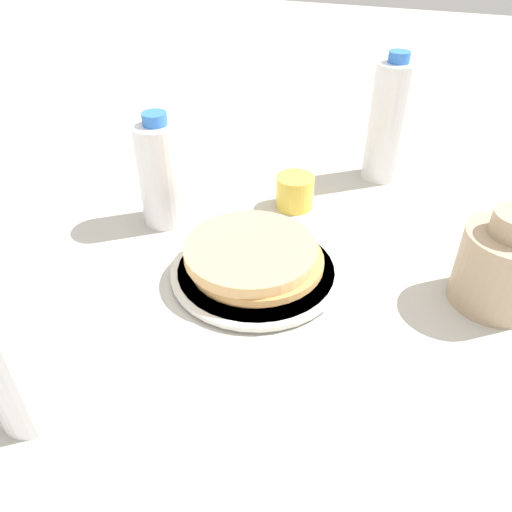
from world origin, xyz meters
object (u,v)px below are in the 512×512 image
object	(u,v)px
water_bottle_mid	(161,174)
water_bottle_far	(9,349)
cream_jug	(503,265)
water_bottle_near	(389,122)
plate	(256,270)
juice_glass	(295,192)
pancake_stack	(254,257)

from	to	relation	value
water_bottle_mid	water_bottle_far	xyz separation A→B (m)	(0.39, 0.05, 0.01)
cream_jug	water_bottle_far	size ratio (longest dim) A/B	0.65
water_bottle_near	water_bottle_far	size ratio (longest dim) A/B	1.10
plate	juice_glass	size ratio (longest dim) A/B	3.75
pancake_stack	water_bottle_near	distance (m)	0.40
cream_jug	water_bottle_mid	xyz separation A→B (m)	(-0.03, -0.51, 0.03)
pancake_stack	cream_jug	size ratio (longest dim) A/B	1.44
plate	water_bottle_far	distance (m)	0.35
water_bottle_near	water_bottle_mid	xyz separation A→B (m)	(0.28, -0.31, -0.02)
plate	water_bottle_mid	distance (m)	0.22
water_bottle_mid	juice_glass	bearing A→B (deg)	121.41
juice_glass	water_bottle_far	world-z (taller)	water_bottle_far
water_bottle_near	water_bottle_far	xyz separation A→B (m)	(0.67, -0.26, -0.01)
water_bottle_far	plate	bearing A→B (deg)	154.93
juice_glass	water_bottle_near	xyz separation A→B (m)	(-0.16, 0.12, 0.08)
pancake_stack	water_bottle_mid	world-z (taller)	water_bottle_mid
plate	pancake_stack	size ratio (longest dim) A/B	1.24
water_bottle_mid	water_bottle_far	bearing A→B (deg)	7.34
pancake_stack	water_bottle_far	world-z (taller)	water_bottle_far
pancake_stack	water_bottle_far	bearing A→B (deg)	-24.88
pancake_stack	water_bottle_near	xyz separation A→B (m)	(-0.37, 0.12, 0.08)
cream_jug	water_bottle_near	xyz separation A→B (m)	(-0.31, -0.20, 0.05)
plate	water_bottle_near	distance (m)	0.40
plate	water_bottle_mid	bearing A→B (deg)	-114.45
pancake_stack	juice_glass	xyz separation A→B (m)	(-0.20, -0.00, -0.00)
water_bottle_mid	water_bottle_far	size ratio (longest dim) A/B	0.88
water_bottle_near	water_bottle_far	distance (m)	0.72
pancake_stack	cream_jug	distance (m)	0.33
pancake_stack	water_bottle_near	bearing A→B (deg)	161.53
plate	juice_glass	xyz separation A→B (m)	(-0.20, -0.00, 0.02)
water_bottle_far	water_bottle_mid	bearing A→B (deg)	-172.66
juice_glass	cream_jug	distance (m)	0.35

